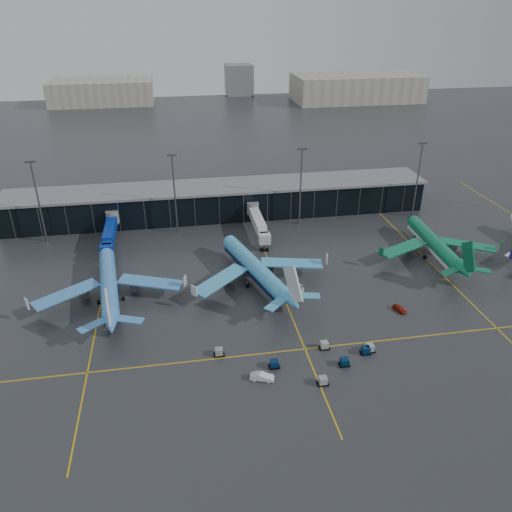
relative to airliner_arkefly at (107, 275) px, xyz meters
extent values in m
plane|color=#282B2D|center=(32.76, -13.26, -6.63)|extent=(600.00, 600.00, 0.00)
cube|color=black|center=(32.76, 48.74, -1.63)|extent=(140.00, 16.00, 10.00)
cube|color=slate|center=(32.76, 48.74, 3.67)|extent=(142.00, 17.00, 0.80)
cylinder|color=#595B60|center=(-2.24, 40.24, -1.43)|extent=(4.00, 4.00, 4.00)
cube|color=navy|center=(-2.24, 26.74, -2.23)|extent=(3.00, 24.00, 3.00)
cylinder|color=#595B60|center=(-2.24, 19.24, -5.33)|extent=(1.00, 1.00, 2.60)
cylinder|color=#595B60|center=(42.76, 40.24, -1.43)|extent=(4.00, 4.00, 4.00)
cube|color=silver|center=(42.76, 26.74, -2.23)|extent=(3.00, 24.00, 3.00)
cylinder|color=#595B60|center=(42.76, 19.24, -5.33)|extent=(1.00, 1.00, 2.60)
cylinder|color=#595B60|center=(-22.24, 36.74, 5.87)|extent=(0.50, 0.50, 25.00)
cube|color=#595B60|center=(-22.24, 36.74, 18.57)|extent=(3.00, 0.40, 0.60)
cylinder|color=#595B60|center=(17.76, 36.74, 5.87)|extent=(0.50, 0.50, 25.00)
cube|color=#595B60|center=(17.76, 36.74, 18.57)|extent=(3.00, 0.40, 0.60)
cylinder|color=#595B60|center=(57.76, 36.74, 5.87)|extent=(0.50, 0.50, 25.00)
cube|color=#595B60|center=(57.76, 36.74, 18.57)|extent=(3.00, 0.40, 0.60)
cylinder|color=#595B60|center=(97.76, 36.74, 5.87)|extent=(0.50, 0.50, 25.00)
cube|color=#595B60|center=(97.76, 36.74, 18.57)|extent=(3.00, 0.40, 0.60)
cube|color=#B2AD99|center=(152.76, 246.74, 2.37)|extent=(90.00, 42.00, 18.00)
cube|color=#B2AD99|center=(-27.24, 266.74, 1.37)|extent=(70.00, 38.00, 16.00)
cube|color=#B2AD99|center=(72.76, 286.74, 4.37)|extent=(20.00, 20.00, 22.00)
cube|color=gold|center=(-2.24, 6.74, -6.62)|extent=(0.30, 120.00, 0.02)
cube|color=gold|center=(42.76, 6.74, -6.62)|extent=(0.30, 120.00, 0.02)
cube|color=gold|center=(87.76, 6.74, -6.62)|extent=(0.30, 120.00, 0.02)
cube|color=gold|center=(42.76, -28.26, -6.62)|extent=(220.00, 0.30, 0.02)
cube|color=black|center=(46.85, -28.76, -6.45)|extent=(2.20, 1.50, 0.36)
cube|color=#93969B|center=(46.85, -28.76, -5.68)|extent=(1.60, 1.50, 1.50)
cube|color=black|center=(54.93, -31.87, -6.45)|extent=(2.20, 1.50, 0.36)
cube|color=#051E3F|center=(54.93, -31.87, -5.68)|extent=(1.60, 1.50, 1.50)
cube|color=black|center=(56.07, -31.35, -6.45)|extent=(2.20, 1.50, 0.36)
cube|color=#96989E|center=(56.07, -31.35, -5.68)|extent=(1.60, 1.50, 1.50)
cube|color=black|center=(35.06, -32.97, -6.45)|extent=(2.20, 1.50, 0.36)
cube|color=#051B44|center=(35.06, -32.97, -5.68)|extent=(1.60, 1.50, 1.50)
cube|color=black|center=(43.34, -39.44, -6.45)|extent=(2.20, 1.50, 0.36)
cube|color=gray|center=(43.34, -39.44, -5.68)|extent=(1.60, 1.50, 1.50)
cube|color=black|center=(24.41, -27.25, -6.45)|extent=(2.20, 1.50, 0.36)
cube|color=gray|center=(24.41, -27.25, -5.68)|extent=(1.60, 1.50, 1.50)
cube|color=black|center=(49.27, -34.81, -6.45)|extent=(2.20, 1.50, 0.36)
cube|color=#041E39|center=(49.27, -34.81, -5.68)|extent=(1.60, 1.50, 1.50)
cube|color=silver|center=(47.05, -5.97, -6.23)|extent=(3.17, 3.76, 0.80)
cube|color=silver|center=(47.05, -5.97, -4.33)|extent=(2.48, 3.21, 2.29)
imported|color=maroon|center=(68.82, -17.91, -5.98)|extent=(2.81, 4.10, 1.30)
imported|color=white|center=(31.95, -36.23, -5.85)|extent=(4.99, 2.93, 1.55)
camera|label=1|loc=(17.99, -110.74, 60.22)|focal=35.00mm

